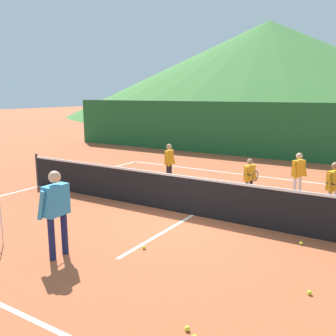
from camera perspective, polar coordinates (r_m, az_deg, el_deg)
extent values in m
plane|color=#B25633|center=(9.27, 3.84, -7.23)|extent=(120.00, 120.00, 0.00)
cube|color=white|center=(5.78, -21.59, -20.20)|extent=(11.23, 0.08, 0.01)
cube|color=white|center=(13.86, 13.87, -1.25)|extent=(11.23, 0.08, 0.01)
cube|color=white|center=(12.78, -19.00, -2.60)|extent=(0.08, 10.09, 0.01)
cube|color=white|center=(9.27, 3.84, -7.21)|extent=(0.08, 5.85, 0.01)
cylinder|color=#333338|center=(12.75, -19.45, -0.26)|extent=(0.08, 0.08, 1.05)
cube|color=black|center=(9.13, 3.88, -4.50)|extent=(11.36, 0.02, 0.92)
cube|color=white|center=(9.01, 3.92, -1.53)|extent=(11.36, 0.03, 0.06)
cylinder|color=#191E4C|center=(7.08, -17.44, -10.32)|extent=(0.12, 0.12, 0.80)
cylinder|color=#191E4C|center=(7.27, -15.63, -9.63)|extent=(0.12, 0.12, 0.80)
cube|color=#338CBF|center=(6.96, -16.84, -4.74)|extent=(0.23, 0.48, 0.56)
sphere|color=#DBAD84|center=(6.86, -17.04, -1.32)|extent=(0.22, 0.22, 0.22)
cylinder|color=#338CBF|center=(6.85, -18.89, -5.43)|extent=(0.22, 0.09, 0.55)
cylinder|color=#338CBF|center=(7.18, -15.43, -4.50)|extent=(0.17, 0.09, 0.55)
torus|color=#262628|center=(7.37, -16.82, -4.49)|extent=(0.03, 0.29, 0.29)
cylinder|color=black|center=(7.20, -15.49, -4.80)|extent=(0.22, 0.03, 0.03)
cylinder|color=black|center=(12.38, 0.36, -0.84)|extent=(0.10, 0.10, 0.66)
cylinder|color=black|center=(12.15, -0.02, -1.08)|extent=(0.10, 0.10, 0.66)
cube|color=orange|center=(12.16, 0.17, 1.64)|extent=(0.27, 0.43, 0.47)
sphere|color=tan|center=(12.10, 0.18, 3.29)|extent=(0.18, 0.18, 0.18)
cylinder|color=orange|center=(12.36, 0.76, 1.67)|extent=(0.19, 0.11, 0.46)
cylinder|color=orange|center=(11.94, -0.02, 1.30)|extent=(0.15, 0.10, 0.46)
cylinder|color=black|center=(10.73, 12.61, -3.25)|extent=(0.09, 0.09, 0.59)
cylinder|color=black|center=(10.54, 11.99, -3.48)|extent=(0.09, 0.09, 0.59)
cube|color=orange|center=(10.52, 12.42, -0.71)|extent=(0.23, 0.38, 0.42)
sphere|color=#996B4C|center=(10.46, 12.49, 0.97)|extent=(0.16, 0.16, 0.16)
cylinder|color=orange|center=(10.67, 13.20, -0.71)|extent=(0.17, 0.09, 0.41)
cylinder|color=orange|center=(10.34, 11.98, -1.07)|extent=(0.13, 0.09, 0.41)
torus|color=#262628|center=(10.20, 13.28, -1.19)|extent=(0.08, 0.29, 0.29)
cylinder|color=black|center=(10.32, 12.10, -1.00)|extent=(0.22, 0.07, 0.03)
cylinder|color=silver|center=(11.31, 19.57, -2.72)|extent=(0.10, 0.10, 0.65)
cylinder|color=silver|center=(11.11, 18.86, -2.93)|extent=(0.10, 0.10, 0.65)
cube|color=orange|center=(11.09, 19.41, -0.03)|extent=(0.31, 0.43, 0.46)
sphere|color=#DBAD84|center=(11.03, 19.53, 1.74)|extent=(0.18, 0.18, 0.18)
cylinder|color=orange|center=(11.25, 20.26, -0.08)|extent=(0.19, 0.13, 0.45)
cylinder|color=orange|center=(10.89, 18.89, -0.37)|extent=(0.15, 0.11, 0.45)
cylinder|color=silver|center=(10.01, 24.31, -4.83)|extent=(0.10, 0.10, 0.67)
cylinder|color=silver|center=(9.80, 23.52, -5.10)|extent=(0.10, 0.10, 0.67)
cube|color=orange|center=(9.77, 24.19, -1.76)|extent=(0.33, 0.44, 0.47)
sphere|color=#996B4C|center=(9.70, 24.36, 0.29)|extent=(0.18, 0.18, 0.18)
cylinder|color=orange|center=(9.57, 23.62, -2.17)|extent=(0.16, 0.12, 0.46)
cylinder|color=black|center=(9.56, 23.72, -2.22)|extent=(0.21, 0.11, 0.03)
cylinder|color=#B7B7BC|center=(8.10, -24.22, -7.71)|extent=(0.02, 0.02, 0.89)
sphere|color=yellow|center=(7.97, 19.77, -10.83)|extent=(0.07, 0.07, 0.07)
sphere|color=yellow|center=(7.34, -3.72, -12.08)|extent=(0.07, 0.07, 0.07)
sphere|color=yellow|center=(6.22, 20.91, -17.46)|extent=(0.07, 0.07, 0.07)
sphere|color=yellow|center=(5.12, 2.98, -23.40)|extent=(0.07, 0.07, 0.07)
cube|color=#1E5B2D|center=(17.31, 18.04, 5.30)|extent=(24.71, 0.08, 2.58)
cone|color=#427A38|center=(56.34, 15.01, 14.58)|extent=(55.98, 55.98, 12.94)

